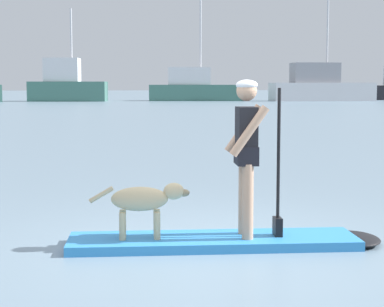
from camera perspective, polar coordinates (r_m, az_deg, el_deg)
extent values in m
plane|color=gray|center=(7.21, 1.82, -7.94)|extent=(400.00, 400.00, 0.00)
cube|color=#338CD8|center=(7.19, 1.83, -7.56)|extent=(3.18, 1.21, 0.10)
ellipsoid|color=black|center=(7.52, 13.73, -7.13)|extent=(0.66, 0.79, 0.10)
cylinder|color=tan|center=(7.28, 4.49, -3.80)|extent=(0.12, 0.12, 0.80)
cylinder|color=tan|center=(7.02, 4.82, -4.16)|extent=(0.12, 0.12, 0.80)
cube|color=black|center=(7.08, 4.68, -0.15)|extent=(0.27, 0.39, 0.20)
cube|color=black|center=(7.06, 4.70, 1.61)|extent=(0.25, 0.37, 0.60)
sphere|color=tan|center=(7.04, 4.73, 5.41)|extent=(0.22, 0.22, 0.22)
ellipsoid|color=white|center=(7.04, 4.73, 5.90)|extent=(0.23, 0.23, 0.11)
cylinder|color=tan|center=(7.25, 4.46, 2.13)|extent=(0.43, 0.15, 0.54)
cylinder|color=tan|center=(6.87, 4.95, 1.92)|extent=(0.43, 0.15, 0.54)
cylinder|color=black|center=(7.16, 7.45, -0.78)|extent=(0.04, 0.04, 1.60)
cube|color=black|center=(7.27, 7.37, -6.25)|extent=(0.11, 0.19, 0.20)
ellipsoid|color=#CCB78C|center=(7.06, -4.53, -3.91)|extent=(0.63, 0.31, 0.26)
ellipsoid|color=#CCB78C|center=(7.05, -1.58, -3.26)|extent=(0.24, 0.19, 0.18)
ellipsoid|color=gray|center=(7.06, -0.68, -3.41)|extent=(0.13, 0.10, 0.08)
cylinder|color=#CCB78C|center=(7.06, -7.81, -3.53)|extent=(0.27, 0.09, 0.18)
cylinder|color=#CCB78C|center=(7.19, -3.05, -5.97)|extent=(0.07, 0.07, 0.29)
cylinder|color=#CCB78C|center=(7.04, -3.02, -6.23)|extent=(0.07, 0.07, 0.29)
cylinder|color=#CCB78C|center=(7.19, -5.97, -5.99)|extent=(0.07, 0.07, 0.29)
cylinder|color=#CCB78C|center=(7.04, -6.00, -6.25)|extent=(0.07, 0.07, 0.29)
cube|color=#3F7266|center=(71.70, -10.59, 5.27)|extent=(8.57, 5.08, 2.06)
cube|color=silver|center=(71.69, -11.11, 7.08)|extent=(4.07, 3.33, 2.47)
cylinder|color=silver|center=(71.83, -10.34, 9.16)|extent=(0.20, 0.20, 7.65)
cylinder|color=silver|center=(71.69, -11.11, 7.05)|extent=(2.78, 0.70, 0.14)
cube|color=#3F7266|center=(72.65, 0.35, 5.25)|extent=(10.61, 5.53, 1.73)
cube|color=silver|center=(72.48, -0.24, 6.68)|extent=(5.00, 3.50, 1.88)
cylinder|color=silver|center=(72.93, 0.74, 9.79)|extent=(0.20, 0.20, 9.80)
cylinder|color=silver|center=(72.48, -0.24, 6.88)|extent=(3.49, 0.89, 0.14)
cube|color=silver|center=(73.09, 11.09, 5.23)|extent=(11.29, 4.81, 1.95)
cube|color=gray|center=(72.76, 10.53, 6.84)|extent=(5.20, 3.23, 2.12)
cylinder|color=silver|center=(73.46, 11.57, 9.43)|extent=(0.20, 0.20, 8.84)
cylinder|color=silver|center=(72.76, 10.53, 6.95)|extent=(3.83, 0.58, 0.14)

